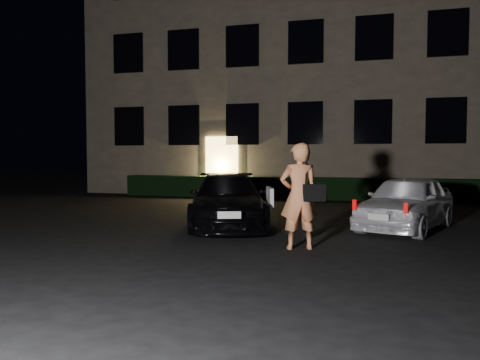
# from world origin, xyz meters

# --- Properties ---
(ground) EXTENTS (80.00, 80.00, 0.00)m
(ground) POSITION_xyz_m (0.00, 0.00, 0.00)
(ground) COLOR black
(ground) RESTS_ON ground
(building) EXTENTS (20.00, 8.11, 12.00)m
(building) POSITION_xyz_m (-0.00, 14.99, 6.00)
(building) COLOR brown
(building) RESTS_ON ground
(hedge) EXTENTS (15.00, 0.70, 0.85)m
(hedge) POSITION_xyz_m (0.00, 10.50, 0.42)
(hedge) COLOR black
(hedge) RESTS_ON ground
(sedan) EXTENTS (2.99, 4.65, 1.25)m
(sedan) POSITION_xyz_m (-0.84, 2.96, 0.63)
(sedan) COLOR black
(sedan) RESTS_ON ground
(hatch) EXTENTS (2.73, 3.99, 1.26)m
(hatch) POSITION_xyz_m (3.30, 3.52, 0.63)
(hatch) COLOR white
(hatch) RESTS_ON ground
(man) EXTENTS (0.90, 0.68, 1.93)m
(man) POSITION_xyz_m (1.24, 0.60, 0.97)
(man) COLOR #EA8956
(man) RESTS_ON ground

